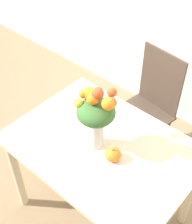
{
  "coord_description": "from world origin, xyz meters",
  "views": [
    {
      "loc": [
        0.8,
        -0.96,
        2.21
      ],
      "look_at": [
        -0.03,
        -0.02,
        1.04
      ],
      "focal_mm": 50.0,
      "sensor_mm": 36.0,
      "label": 1
    }
  ],
  "objects": [
    {
      "name": "ground_plane",
      "position": [
        0.0,
        0.0,
        0.0
      ],
      "size": [
        12.0,
        12.0,
        0.0
      ],
      "primitive_type": "plane",
      "color": "#8E7556"
    },
    {
      "name": "dining_table",
      "position": [
        0.0,
        0.0,
        0.65
      ],
      "size": [
        1.12,
        0.81,
        0.78
      ],
      "color": "beige",
      "rests_on": "ground_plane"
    },
    {
      "name": "flower_vase",
      "position": [
        -0.03,
        -0.02,
        1.02
      ],
      "size": [
        0.24,
        0.27,
        0.43
      ],
      "color": "silver",
      "rests_on": "dining_table"
    },
    {
      "name": "pumpkin",
      "position": [
        0.11,
        -0.04,
        0.81
      ],
      "size": [
        0.1,
        0.1,
        0.09
      ],
      "color": "orange",
      "rests_on": "dining_table"
    },
    {
      "name": "dining_chair_near_window",
      "position": [
        -0.15,
        0.75,
        0.49
      ],
      "size": [
        0.47,
        0.47,
        0.97
      ],
      "rotation": [
        0.0,
        0.0,
        -0.14
      ],
      "color": "#47382D",
      "rests_on": "ground_plane"
    }
  ]
}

